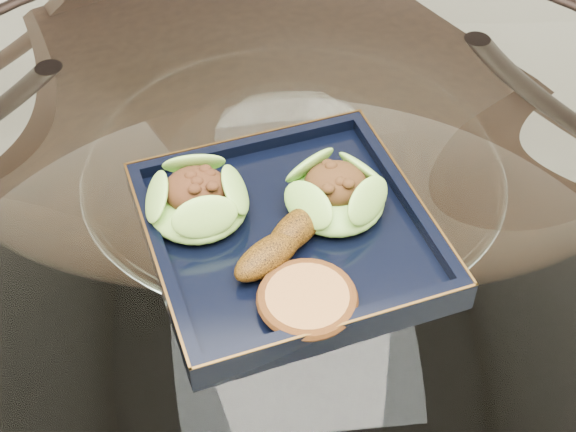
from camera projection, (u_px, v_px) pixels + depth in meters
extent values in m
cylinder|color=white|center=(293.00, 205.00, 0.85)|extent=(1.10, 1.10, 0.01)
torus|color=black|center=(293.00, 205.00, 0.85)|extent=(1.13, 1.13, 0.02)
cylinder|color=black|center=(438.00, 234.00, 1.34)|extent=(0.04, 0.04, 0.75)
cylinder|color=black|center=(100.00, 263.00, 1.30)|extent=(0.04, 0.04, 0.75)
cube|color=black|center=(269.00, 144.00, 1.34)|extent=(0.57, 0.57, 0.04)
cylinder|color=black|center=(233.00, 357.00, 1.34)|extent=(0.03, 0.03, 0.46)
cylinder|color=black|center=(408.00, 269.00, 1.48)|extent=(0.03, 0.03, 0.46)
cylinder|color=black|center=(142.00, 221.00, 1.56)|extent=(0.03, 0.03, 0.46)
cylinder|color=black|center=(302.00, 155.00, 1.70)|extent=(0.03, 0.03, 0.46)
cube|color=black|center=(288.00, 237.00, 0.80)|extent=(0.32, 0.32, 0.02)
ellipsoid|color=#639F2E|center=(197.00, 202.00, 0.79)|extent=(0.13, 0.13, 0.04)
ellipsoid|color=#619D2D|center=(335.00, 196.00, 0.80)|extent=(0.12, 0.12, 0.04)
ellipsoid|color=#653C0A|center=(296.00, 229.00, 0.77)|extent=(0.14, 0.14, 0.03)
cylinder|color=#A96C38|center=(307.00, 300.00, 0.72)|extent=(0.10, 0.10, 0.02)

